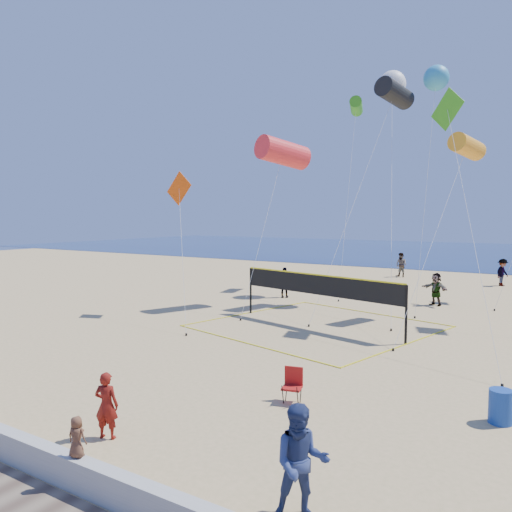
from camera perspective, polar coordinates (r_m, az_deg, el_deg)
The scene contains 21 objects.
ground at distance 12.35m, azimuth -8.57°, elevation -18.82°, with size 120.00×120.00×0.00m, color tan.
ocean at distance 71.14m, azimuth 25.89°, elevation 0.25°, with size 140.00×50.00×0.03m, color navy.
seawall at distance 10.36m, azimuth -20.31°, elevation -22.09°, with size 32.00×0.30×0.60m, color beige.
woman at distance 11.91m, azimuth -16.72°, elevation -16.02°, with size 0.54×0.36×1.49m, color maroon.
toddler at distance 9.99m, azimuth -19.81°, elevation -18.86°, with size 0.36×0.24×0.74m, color brown.
bystander_a at distance 8.69m, azimuth 5.18°, elevation -22.47°, with size 0.93×0.72×1.91m, color navy.
far_person_0 at distance 29.92m, azimuth 3.25°, elevation -3.03°, with size 1.06×0.44×1.82m, color gray.
far_person_1 at distance 28.99m, azimuth 19.87°, elevation -3.58°, with size 1.67×0.53×1.80m, color gray.
far_person_3 at distance 41.40m, azimuth 16.26°, elevation -0.99°, with size 0.94×0.73×1.94m, color gray.
far_person_4 at distance 38.72m, azimuth 26.35°, elevation -1.69°, with size 1.23×0.71×1.90m, color gray.
camp_chair at distance 13.58m, azimuth 4.23°, elevation -14.26°, with size 0.59×0.69×1.01m.
trash_barrel at distance 13.60m, azimuth 26.17°, elevation -15.18°, with size 0.54×0.54×0.81m, color #163C93.
volleyball_net at distance 22.19m, azimuth 7.08°, elevation -3.97°, with size 10.51×10.40×2.34m.
kite_0 at distance 27.24m, azimuth 3.10°, elevation 11.70°, with size 2.27×6.24×9.10m.
kite_1 at distance 29.48m, azimuth 15.55°, elevation 17.46°, with size 2.09×9.29×12.25m.
kite_2 at distance 25.86m, azimuth 22.97°, elevation 11.42°, with size 1.81×8.85×8.72m.
kite_3 at distance 24.87m, azimuth -8.76°, elevation 6.99°, with size 4.20×3.71×7.07m.
kite_4 at distance 22.78m, azimuth 21.23°, elevation 14.30°, with size 3.91×7.36×10.23m.
kite_6 at distance 33.39m, azimuth 15.30°, elevation 18.39°, with size 4.39×11.32×13.76m.
kite_7 at distance 30.73m, azimuth 19.90°, elevation 18.57°, with size 1.76×6.03×13.14m.
kite_8 at distance 35.26m, azimuth 11.39°, elevation 16.40°, with size 2.04×6.91×12.68m.
Camera 1 is at (7.40, -8.58, 4.91)m, focal length 35.00 mm.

